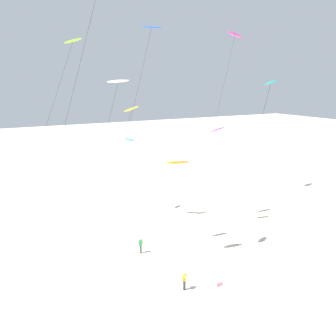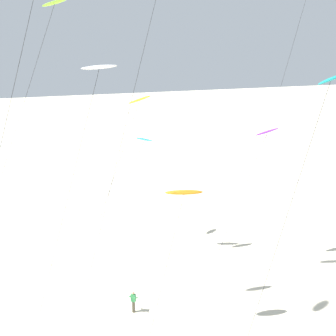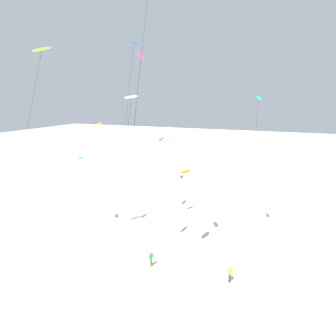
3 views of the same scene
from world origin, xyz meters
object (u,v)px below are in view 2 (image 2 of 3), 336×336
at_px(kite_lime, 52,12).
at_px(kite_teal, 326,93).
at_px(kite_flyer_middle, 133,301).
at_px(kite_orange, 184,193).
at_px(kite_white, 98,73).
at_px(kite_yellow, 138,103).
at_px(kite_purple, 266,134).
at_px(kite_cyan, 144,141).

relative_size(kite_lime, kite_teal, 1.25).
bearing_deg(kite_flyer_middle, kite_orange, -42.80).
height_order(kite_white, kite_lime, kite_lime).
bearing_deg(kite_lime, kite_yellow, -10.56).
relative_size(kite_white, kite_purple, 1.47).
bearing_deg(kite_lime, kite_white, -76.53).
distance_m(kite_orange, kite_teal, 10.53).
bearing_deg(kite_white, kite_purple, 13.32).
height_order(kite_lime, kite_orange, kite_lime).
distance_m(kite_lime, kite_teal, 21.70).
distance_m(kite_cyan, kite_flyer_middle, 14.99).
bearing_deg(kite_flyer_middle, kite_teal, -48.73).
bearing_deg(kite_lime, kite_teal, -57.59).
distance_m(kite_white, kite_yellow, 8.73).
height_order(kite_cyan, kite_orange, kite_cyan).
bearing_deg(kite_yellow, kite_teal, -72.95).
relative_size(kite_cyan, kite_teal, 0.59).
relative_size(kite_white, kite_teal, 1.00).
relative_size(kite_orange, kite_flyer_middle, 5.97).
relative_size(kite_cyan, kite_orange, 1.04).
xyz_separation_m(kite_teal, kite_flyer_middle, (-7.81, 8.90, -15.62)).
distance_m(kite_cyan, kite_orange, 14.07).
relative_size(kite_white, kite_flyer_middle, 10.49).
bearing_deg(kite_purple, kite_cyan, 140.26).
distance_m(kite_white, kite_cyan, 13.86).
xyz_separation_m(kite_purple, kite_orange, (-9.70, -6.93, -1.65)).
bearing_deg(kite_teal, kite_cyan, 100.67).
relative_size(kite_orange, kite_teal, 0.57).
distance_m(kite_white, kite_purple, 15.58).
distance_m(kite_white, kite_orange, 9.21).
bearing_deg(kite_yellow, kite_flyer_middle, -108.59).
distance_m(kite_white, kite_lime, 9.17).
bearing_deg(kite_flyer_middle, kite_lime, 111.64).
bearing_deg(kite_purple, kite_flyer_middle, -160.91).
bearing_deg(kite_white, kite_cyan, 61.63).
xyz_separation_m(kite_white, kite_orange, (4.47, -3.58, -7.22)).
bearing_deg(kite_flyer_middle, kite_yellow, 71.41).
bearing_deg(kite_cyan, kite_white, -118.37).
relative_size(kite_yellow, kite_lime, 0.67).
xyz_separation_m(kite_purple, kite_cyan, (-8.52, 7.09, -1.60)).
xyz_separation_m(kite_lime, kite_orange, (6.41, -11.67, -11.07)).
relative_size(kite_yellow, kite_cyan, 1.40).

